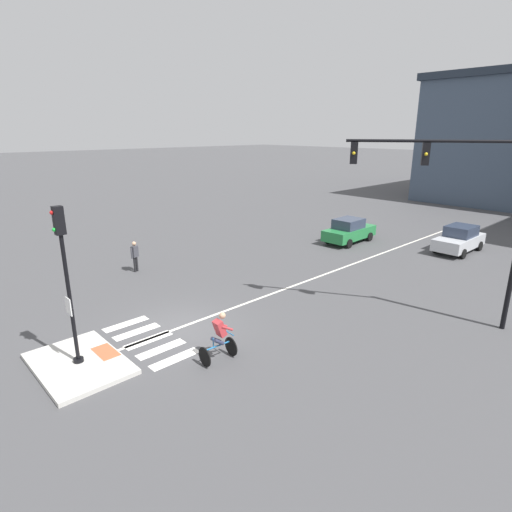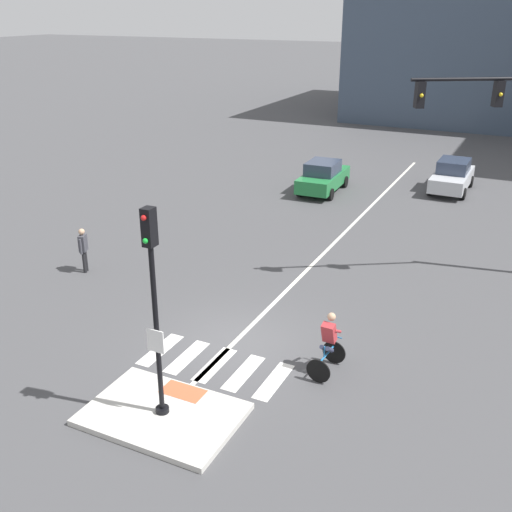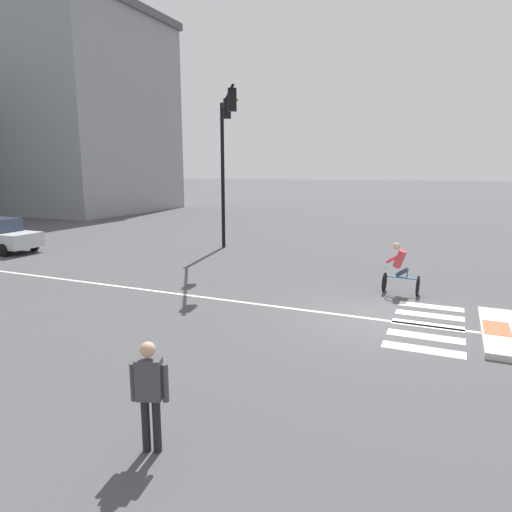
{
  "view_description": "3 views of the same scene",
  "coord_description": "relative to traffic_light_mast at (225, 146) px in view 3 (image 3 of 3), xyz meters",
  "views": [
    {
      "loc": [
        12.49,
        -7.6,
        7.29
      ],
      "look_at": [
        -0.53,
        4.58,
        1.86
      ],
      "focal_mm": 29.01,
      "sensor_mm": 36.0,
      "label": 1
    },
    {
      "loc": [
        7.1,
        -13.3,
        9.02
      ],
      "look_at": [
        -1.03,
        3.42,
        1.26
      ],
      "focal_mm": 42.22,
      "sensor_mm": 36.0,
      "label": 2
    },
    {
      "loc": [
        -12.13,
        -1.66,
        4.03
      ],
      "look_at": [
        1.49,
        4.28,
        1.15
      ],
      "focal_mm": 31.84,
      "sensor_mm": 36.0,
      "label": 3
    }
  ],
  "objects": [
    {
      "name": "ground_plane",
      "position": [
        -6.79,
        -8.13,
        -5.02
      ],
      "size": [
        300.0,
        300.0,
        0.0
      ],
      "primitive_type": "plane",
      "color": "#474749"
    },
    {
      "name": "tactile_pad_front",
      "position": [
        -6.79,
        -10.99,
        -4.86
      ],
      "size": [
        1.1,
        0.6,
        0.01
      ],
      "primitive_type": "cube",
      "color": "#DB5B38",
      "rests_on": "traffic_island"
    },
    {
      "name": "crosswalk_stripe_a",
      "position": [
        -8.56,
        -9.39,
        -5.01
      ],
      "size": [
        0.44,
        1.8,
        0.01
      ],
      "primitive_type": "cube",
      "color": "silver",
      "rests_on": "ground"
    },
    {
      "name": "crosswalk_stripe_b",
      "position": [
        -7.68,
        -9.39,
        -5.01
      ],
      "size": [
        0.44,
        1.8,
        0.01
      ],
      "primitive_type": "cube",
      "color": "silver",
      "rests_on": "ground"
    },
    {
      "name": "crosswalk_stripe_c",
      "position": [
        -6.79,
        -9.39,
        -5.01
      ],
      "size": [
        0.44,
        1.8,
        0.01
      ],
      "primitive_type": "cube",
      "color": "silver",
      "rests_on": "ground"
    },
    {
      "name": "crosswalk_stripe_d",
      "position": [
        -5.91,
        -9.39,
        -5.01
      ],
      "size": [
        0.44,
        1.8,
        0.01
      ],
      "primitive_type": "cube",
      "color": "silver",
      "rests_on": "ground"
    },
    {
      "name": "crosswalk_stripe_e",
      "position": [
        -5.02,
        -9.39,
        -5.01
      ],
      "size": [
        0.44,
        1.8,
        0.01
      ],
      "primitive_type": "cube",
      "color": "silver",
      "rests_on": "ground"
    },
    {
      "name": "lane_centre_line",
      "position": [
        -6.86,
        1.87,
        -5.01
      ],
      "size": [
        0.14,
        28.0,
        0.01
      ],
      "primitive_type": "cube",
      "color": "silver",
      "rests_on": "ground"
    },
    {
      "name": "traffic_light_mast",
      "position": [
        0.0,
        0.0,
        0.0
      ],
      "size": [
        5.51,
        3.41,
        7.17
      ],
      "color": "black",
      "rests_on": "ground"
    },
    {
      "name": "building_corner_right",
      "position": [
        15.06,
        25.66,
        4.03
      ],
      "size": [
        14.65,
        19.07,
        18.05
      ],
      "color": "gray",
      "rests_on": "ground"
    },
    {
      "name": "cyclist",
      "position": [
        -3.95,
        -8.33,
        -4.15
      ],
      "size": [
        0.72,
        1.13,
        1.68
      ],
      "color": "black",
      "rests_on": "ground"
    },
    {
      "name": "pedestrian_at_curb_left",
      "position": [
        -14.1,
        -6.05,
        -4.03
      ],
      "size": [
        0.33,
        0.52,
        1.67
      ],
      "color": "black",
      "rests_on": "ground"
    }
  ]
}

